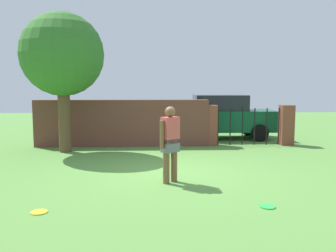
{
  "coord_description": "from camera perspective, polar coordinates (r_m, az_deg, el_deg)",
  "views": [
    {
      "loc": [
        -0.38,
        -8.0,
        2.01
      ],
      "look_at": [
        -0.03,
        1.13,
        1.0
      ],
      "focal_mm": 37.23,
      "sensor_mm": 36.0,
      "label": 1
    }
  ],
  "objects": [
    {
      "name": "car",
      "position": [
        13.92,
        8.44,
        1.51
      ],
      "size": [
        4.21,
        1.94,
        1.72
      ],
      "rotation": [
        0.0,
        0.0,
        3.14
      ],
      "color": "#0C4C2D",
      "rests_on": "ground"
    },
    {
      "name": "ground_plane",
      "position": [
        8.26,
        0.5,
        -7.78
      ],
      "size": [
        40.0,
        40.0,
        0.0
      ],
      "primitive_type": "plane",
      "color": "#568C3D"
    },
    {
      "name": "tree",
      "position": [
        11.32,
        -16.92,
        10.98
      ],
      "size": [
        2.55,
        2.55,
        4.29
      ],
      "color": "brown",
      "rests_on": "ground"
    },
    {
      "name": "fence_gate",
      "position": [
        12.51,
        13.04,
        0.13
      ],
      "size": [
        3.13,
        0.44,
        1.4
      ],
      "color": "brown",
      "rests_on": "ground"
    },
    {
      "name": "brick_wall",
      "position": [
        12.11,
        -7.5,
        0.51
      ],
      "size": [
        5.93,
        0.5,
        1.59
      ],
      "primitive_type": "cube",
      "color": "brown",
      "rests_on": "ground"
    },
    {
      "name": "frisbee_green",
      "position": [
        6.27,
        15.95,
        -12.56
      ],
      "size": [
        0.27,
        0.27,
        0.02
      ],
      "primitive_type": "cylinder",
      "color": "green",
      "rests_on": "ground"
    },
    {
      "name": "frisbee_yellow",
      "position": [
        6.16,
        -20.35,
        -13.07
      ],
      "size": [
        0.27,
        0.27,
        0.02
      ],
      "primitive_type": "cylinder",
      "color": "yellow",
      "rests_on": "ground"
    },
    {
      "name": "person",
      "position": [
        7.32,
        0.36,
        -2.44
      ],
      "size": [
        0.44,
        0.4,
        1.62
      ],
      "rotation": [
        0.0,
        0.0,
        0.68
      ],
      "color": "brown",
      "rests_on": "ground"
    }
  ]
}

